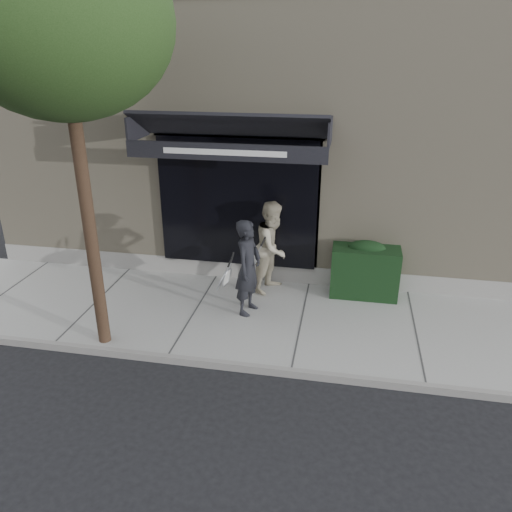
% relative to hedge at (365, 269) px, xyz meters
% --- Properties ---
extents(ground, '(80.00, 80.00, 0.00)m').
position_rel_hedge_xyz_m(ground, '(-1.10, -1.25, -0.66)').
color(ground, black).
rests_on(ground, ground).
extents(sidewalk, '(20.00, 3.00, 0.12)m').
position_rel_hedge_xyz_m(sidewalk, '(-1.10, -1.25, -0.60)').
color(sidewalk, '#9C9C97').
rests_on(sidewalk, ground).
extents(curb, '(20.00, 0.10, 0.14)m').
position_rel_hedge_xyz_m(curb, '(-1.10, -2.80, -0.59)').
color(curb, gray).
rests_on(curb, ground).
extents(building_facade, '(14.30, 8.04, 5.64)m').
position_rel_hedge_xyz_m(building_facade, '(-1.11, 3.71, 2.08)').
color(building_facade, tan).
rests_on(building_facade, ground).
extents(hedge, '(1.30, 0.70, 1.14)m').
position_rel_hedge_xyz_m(hedge, '(0.00, 0.00, 0.00)').
color(hedge, black).
rests_on(hedge, sidewalk).
extents(street_tree, '(3.00, 3.00, 6.28)m').
position_rel_hedge_xyz_m(street_tree, '(-4.30, -2.55, 4.32)').
color(street_tree, black).
rests_on(street_tree, ground).
extents(pedestrian_front, '(0.79, 0.91, 1.80)m').
position_rel_hedge_xyz_m(pedestrian_front, '(-2.12, -1.13, 0.36)').
color(pedestrian_front, black).
rests_on(pedestrian_front, sidewalk).
extents(pedestrian_back, '(1.00, 1.10, 1.85)m').
position_rel_hedge_xyz_m(pedestrian_back, '(-1.81, -0.11, 0.39)').
color(pedestrian_back, '#B6AC92').
rests_on(pedestrian_back, sidewalk).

